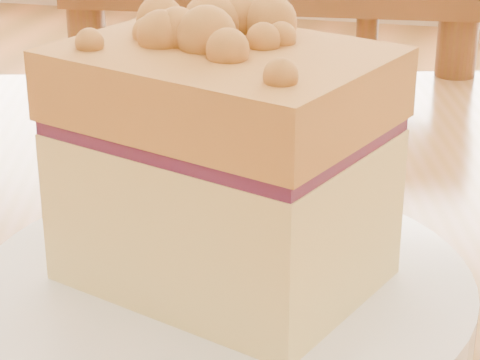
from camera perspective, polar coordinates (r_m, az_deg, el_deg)
name	(u,v)px	position (r m, az deg, el deg)	size (l,w,h in m)	color
cafe_chair_main	(278,304)	(1.06, 2.33, -7.55)	(0.43, 0.43, 0.86)	#5B3219
plate	(224,294)	(0.43, -0.95, -6.99)	(0.23, 0.23, 0.02)	white
cake_slice	(222,155)	(0.40, -1.09, 1.53)	(0.16, 0.14, 0.12)	#F4D18A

